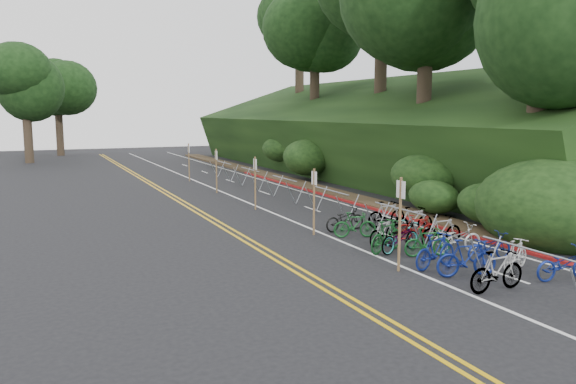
# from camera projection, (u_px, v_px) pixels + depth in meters

# --- Properties ---
(ground) EXTENTS (120.00, 120.00, 0.00)m
(ground) POSITION_uv_depth(u_px,v_px,m) (374.00, 271.00, 16.30)
(ground) COLOR black
(ground) RESTS_ON ground
(road_markings) EXTENTS (7.47, 80.00, 0.01)m
(road_markings) POSITION_uv_depth(u_px,v_px,m) (263.00, 213.00, 25.64)
(road_markings) COLOR gold
(road_markings) RESTS_ON ground
(red_curb) EXTENTS (0.25, 28.00, 0.10)m
(red_curb) POSITION_uv_depth(u_px,v_px,m) (339.00, 199.00, 29.44)
(red_curb) COLOR maroon
(red_curb) RESTS_ON ground
(embankment) EXTENTS (14.30, 48.14, 9.11)m
(embankment) POSITION_uv_depth(u_px,v_px,m) (380.00, 141.00, 38.41)
(embankment) COLOR black
(embankment) RESTS_ON ground
(tree_cluster) EXTENTS (31.78, 53.48, 17.18)m
(tree_cluster) POSITION_uv_depth(u_px,v_px,m) (319.00, 21.00, 38.62)
(tree_cluster) COLOR #2D2319
(tree_cluster) RESTS_ON ground
(bike_rack_front) EXTENTS (1.14, 3.33, 1.16)m
(bike_rack_front) POSITION_uv_depth(u_px,v_px,m) (531.00, 261.00, 14.16)
(bike_rack_front) COLOR gray
(bike_rack_front) RESTS_ON ground
(bike_racks_rest) EXTENTS (1.14, 23.00, 1.17)m
(bike_racks_rest) POSITION_uv_depth(u_px,v_px,m) (284.00, 184.00, 29.11)
(bike_racks_rest) COLOR gray
(bike_racks_rest) RESTS_ON ground
(signpost_near) EXTENTS (0.08, 0.40, 2.74)m
(signpost_near) POSITION_uv_depth(u_px,v_px,m) (400.00, 218.00, 16.06)
(signpost_near) COLOR brown
(signpost_near) RESTS_ON ground
(signposts_rest) EXTENTS (0.08, 18.40, 2.50)m
(signposts_rest) POSITION_uv_depth(u_px,v_px,m) (234.00, 173.00, 28.94)
(signposts_rest) COLOR brown
(signposts_rest) RESTS_ON ground
(bike_front) EXTENTS (1.16, 1.86, 1.08)m
(bike_front) POSITION_uv_depth(u_px,v_px,m) (387.00, 236.00, 18.40)
(bike_front) COLOR #144C1E
(bike_front) RESTS_ON ground
(bike_valet) EXTENTS (3.37, 9.94, 1.09)m
(bike_valet) POSITION_uv_depth(u_px,v_px,m) (433.00, 238.00, 18.33)
(bike_valet) COLOR slate
(bike_valet) RESTS_ON ground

